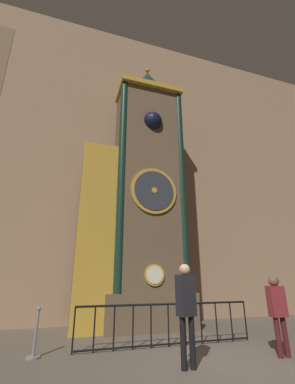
{
  "coord_description": "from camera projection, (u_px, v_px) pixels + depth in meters",
  "views": [
    {
      "loc": [
        -3.05,
        -4.73,
        1.53
      ],
      "look_at": [
        -0.22,
        4.08,
        4.68
      ],
      "focal_mm": 24.0,
      "sensor_mm": 36.0,
      "label": 1
    }
  ],
  "objects": [
    {
      "name": "stanchion_post",
      "position": [
        35.0,
        341.0,
        5.32
      ],
      "size": [
        0.28,
        0.28,
        0.97
      ],
      "color": "gray",
      "rests_on": "ground_plane"
    },
    {
      "name": "visitor_near",
      "position": [
        186.0,
        303.0,
        4.9
      ],
      "size": [
        0.39,
        0.31,
        1.82
      ],
      "rotation": [
        0.0,
        0.0,
        0.28
      ],
      "color": "black",
      "rests_on": "ground_plane"
    },
    {
      "name": "clock_tower",
      "position": [
        138.0,
        196.0,
        9.56
      ],
      "size": [
        4.01,
        1.82,
        10.61
      ],
      "color": "brown",
      "rests_on": "ground_plane"
    },
    {
      "name": "ground_plane",
      "position": [
        228.0,
        368.0,
        4.65
      ],
      "size": [
        28.0,
        28.0,
        0.0
      ],
      "primitive_type": "plane",
      "color": "brown"
    },
    {
      "name": "railing_fence",
      "position": [
        168.0,
        322.0,
        6.28
      ],
      "size": [
        4.52,
        0.05,
        0.96
      ],
      "color": "black",
      "rests_on": "ground_plane"
    },
    {
      "name": "cathedral_back_wall",
      "position": [
        141.0,
        158.0,
        11.79
      ],
      "size": [
        24.0,
        0.32,
        13.66
      ],
      "color": "#997A5B",
      "rests_on": "ground_plane"
    },
    {
      "name": "visitor_far",
      "position": [
        277.0,
        306.0,
        5.58
      ],
      "size": [
        0.37,
        0.27,
        1.6
      ],
      "rotation": [
        0.0,
        0.0,
        -0.16
      ],
      "color": "#461518",
      "rests_on": "ground_plane"
    }
  ]
}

